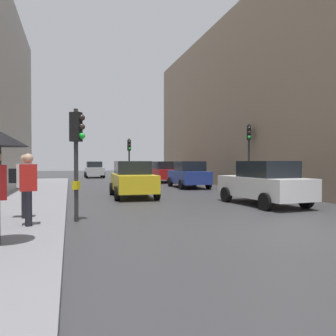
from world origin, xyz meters
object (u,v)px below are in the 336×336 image
pedestrian_with_black_backpack (23,182)px  traffic_light_near_right (77,144)px  traffic_light_far_median (129,153)px  car_yellow_taxi (133,179)px  traffic_light_mid_street (249,145)px  car_red_sedan (163,172)px  car_white_compact (264,183)px  pedestrian_in_red_jacket (28,186)px  car_blue_van (189,175)px  car_silver_hatchback (94,170)px

pedestrian_with_black_backpack → traffic_light_near_right: bearing=-5.7°
traffic_light_far_median → car_yellow_taxi: size_ratio=0.83×
traffic_light_mid_street → car_red_sedan: (-2.53, 9.56, -1.85)m
traffic_light_mid_street → pedestrian_with_black_backpack: bearing=-147.3°
pedestrian_with_black_backpack → traffic_light_far_median: bearing=70.0°
traffic_light_near_right → car_white_compact: size_ratio=0.75×
car_white_compact → pedestrian_in_red_jacket: 8.86m
car_blue_van → car_red_sedan: 6.17m
car_silver_hatchback → traffic_light_mid_street: bearing=-69.1°
traffic_light_mid_street → car_blue_van: 4.60m
traffic_light_near_right → car_silver_hatchback: 27.28m
car_blue_van → car_yellow_taxi: same height
traffic_light_near_right → traffic_light_far_median: 16.49m
car_silver_hatchback → pedestrian_with_black_backpack: (-3.85, -27.00, 0.29)m
car_blue_van → car_yellow_taxi: bearing=-134.8°
traffic_light_mid_street → car_blue_van: (-2.52, 3.38, -1.85)m
car_blue_van → car_silver_hatchback: same height
car_white_compact → traffic_light_far_median: bearing=101.6°
traffic_light_near_right → car_white_compact: (7.24, 1.64, -1.37)m
car_silver_hatchback → car_white_compact: 25.96m
traffic_light_far_median → car_silver_hatchback: bearing=99.6°
car_silver_hatchback → car_yellow_taxi: same height
traffic_light_near_right → car_red_sedan: bearing=66.5°
car_blue_van → car_silver_hatchback: 17.07m
traffic_light_near_right → car_yellow_taxi: bearing=65.7°
traffic_light_mid_street → traffic_light_far_median: bearing=123.6°
car_red_sedan → pedestrian_in_red_jacket: pedestrian_in_red_jacket is taller
traffic_light_mid_street → car_silver_hatchback: traffic_light_mid_street is taller
car_silver_hatchback → pedestrian_with_black_backpack: size_ratio=2.38×
traffic_light_far_median → car_red_sedan: traffic_light_far_median is taller
traffic_light_far_median → traffic_light_mid_street: traffic_light_mid_street is taller
car_blue_van → car_red_sedan: bearing=90.1°
traffic_light_far_median → pedestrian_in_red_jacket: bearing=-107.8°
traffic_light_far_median → pedestrian_in_red_jacket: 17.96m
traffic_light_near_right → pedestrian_in_red_jacket: (-1.18, -1.13, -1.11)m
car_red_sedan → traffic_light_near_right: bearing=-113.5°
pedestrian_in_red_jacket → car_yellow_taxi: bearing=61.5°
traffic_light_far_median → traffic_light_mid_street: bearing=-56.4°
car_red_sedan → pedestrian_with_black_backpack: 19.04m
traffic_light_far_median → traffic_light_mid_street: 10.18m
traffic_light_mid_street → traffic_light_near_right: bearing=-143.2°
traffic_light_mid_street → car_white_compact: bearing=-114.9°
traffic_light_far_median → pedestrian_with_black_backpack: size_ratio=2.01×
traffic_light_far_median → pedestrian_with_black_backpack: (-5.75, -15.77, -1.29)m
traffic_light_mid_street → pedestrian_in_red_jacket: bearing=-142.4°
car_blue_van → car_white_compact: (-0.17, -9.18, 0.00)m
traffic_light_near_right → car_silver_hatchback: bearing=84.9°
car_red_sedan → pedestrian_with_black_backpack: pedestrian_with_black_backpack is taller
traffic_light_far_median → car_yellow_taxi: (-1.54, -9.77, -1.57)m
car_blue_van → pedestrian_with_black_backpack: (-8.86, -10.68, 0.29)m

